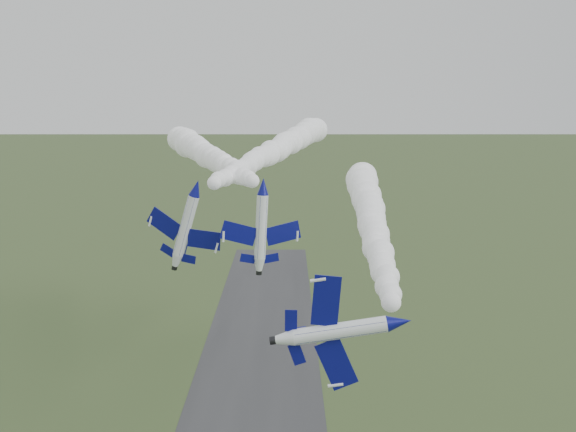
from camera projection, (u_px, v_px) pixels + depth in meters
name	position (u px, v px, depth m)	size (l,w,h in m)	color
jet_lead	(400.00, 323.00, 52.04)	(3.44, 11.75, 9.58)	white
smoke_trail_jet_lead	(371.00, 216.00, 88.10)	(5.30, 69.02, 5.30)	white
jet_pair_left	(196.00, 188.00, 75.71)	(9.48, 11.54, 3.76)	white
smoke_trail_jet_pair_left	(277.00, 149.00, 108.36)	(5.09, 64.17, 5.09)	white
jet_pair_right	(263.00, 186.00, 75.35)	(9.88, 11.48, 2.91)	white
smoke_trail_jet_pair_right	(206.00, 154.00, 112.34)	(5.59, 74.07, 5.59)	white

